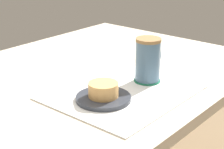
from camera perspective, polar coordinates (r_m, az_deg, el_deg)
dining_table at (r=1.33m, az=-3.23°, el=-2.60°), size 1.18×0.89×0.74m
placemat at (r=1.13m, az=1.56°, el=-2.75°), size 0.41×0.35×0.00m
pastry_plate at (r=1.07m, az=-1.32°, el=-3.61°), size 0.16×0.16×0.01m
pastry at (r=1.06m, az=-1.33°, el=-2.31°), size 0.09×0.09×0.04m
coffee_coaster at (r=1.21m, az=5.37°, el=-0.89°), size 0.08×0.08×0.00m
coffee_mug at (r=1.19m, az=5.54°, el=2.33°), size 0.11×0.08×0.14m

